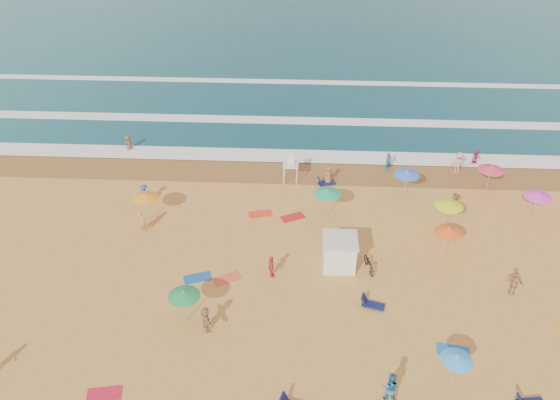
{
  "coord_description": "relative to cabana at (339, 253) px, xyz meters",
  "views": [
    {
      "loc": [
        -0.8,
        -26.19,
        23.05
      ],
      "look_at": [
        -2.4,
        6.0,
        1.5
      ],
      "focal_mm": 35.0,
      "sensor_mm": 36.0,
      "label": 1
    }
  ],
  "objects": [
    {
      "name": "lifeguard_stand",
      "position": [
        -3.45,
        10.14,
        0.05
      ],
      "size": [
        1.2,
        1.2,
        2.1
      ],
      "primitive_type": null,
      "color": "white",
      "rests_on": "ground"
    },
    {
      "name": "ground",
      "position": [
        -1.63,
        -0.85,
        -1.0
      ],
      "size": [
        220.0,
        220.0,
        0.0
      ],
      "primitive_type": "plane",
      "color": "gold",
      "rests_on": "ground"
    },
    {
      "name": "surf_foam",
      "position": [
        -1.63,
        20.47,
        -0.9
      ],
      "size": [
        200.0,
        18.7,
        0.05
      ],
      "color": "white",
      "rests_on": "ground"
    },
    {
      "name": "wet_sand",
      "position": [
        -1.63,
        11.65,
        -0.99
      ],
      "size": [
        220.0,
        220.0,
        0.0
      ],
      "primitive_type": "plane",
      "color": "olive",
      "rests_on": "ground"
    },
    {
      "name": "cabana",
      "position": [
        0.0,
        0.0,
        0.0
      ],
      "size": [
        2.0,
        2.0,
        2.0
      ],
      "primitive_type": "cube",
      "color": "white",
      "rests_on": "ground"
    },
    {
      "name": "loungers",
      "position": [
        5.16,
        -3.92,
        -0.83
      ],
      "size": [
        52.32,
        21.84,
        0.34
      ],
      "color": "#101450",
      "rests_on": "ground"
    },
    {
      "name": "bicycle",
      "position": [
        1.9,
        -0.3,
        -0.51
      ],
      "size": [
        1.03,
        1.97,
        0.99
      ],
      "primitive_type": "imported",
      "rotation": [
        0.0,
        0.0,
        0.21
      ],
      "color": "black",
      "rests_on": "ground"
    },
    {
      "name": "towels",
      "position": [
        0.96,
        -3.13,
        -0.98
      ],
      "size": [
        34.02,
        22.1,
        0.03
      ],
      "color": "red",
      "rests_on": "ground"
    },
    {
      "name": "cabana_roof",
      "position": [
        0.0,
        0.0,
        1.06
      ],
      "size": [
        2.2,
        2.2,
        0.12
      ],
      "primitive_type": "cube",
      "color": "silver",
      "rests_on": "cabana"
    },
    {
      "name": "beachgoers",
      "position": [
        -1.91,
        2.87,
        -0.2
      ],
      "size": [
        34.03,
        25.61,
        2.13
      ],
      "color": "tan",
      "rests_on": "ground"
    },
    {
      "name": "beach_umbrellas",
      "position": [
        2.53,
        1.35,
        1.1
      ],
      "size": [
        59.42,
        29.0,
        0.72
      ],
      "color": "#D24916",
      "rests_on": "ground"
    }
  ]
}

